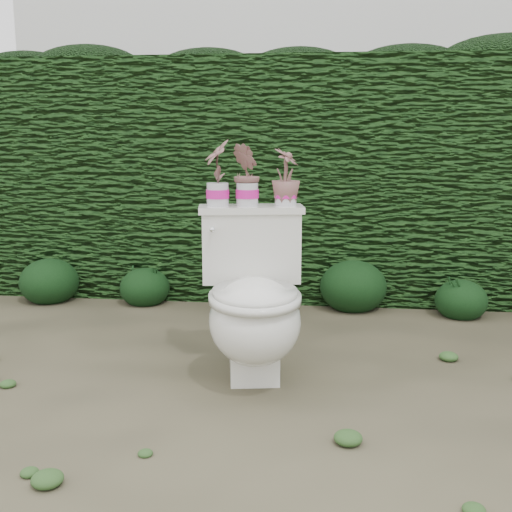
# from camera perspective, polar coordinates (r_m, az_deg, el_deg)

# --- Properties ---
(ground) EXTENTS (60.00, 60.00, 0.00)m
(ground) POSITION_cam_1_polar(r_m,az_deg,el_deg) (3.20, 2.12, -9.60)
(ground) COLOR brown
(ground) RESTS_ON ground
(hedge) EXTENTS (8.00, 1.00, 1.60)m
(hedge) POSITION_cam_1_polar(r_m,az_deg,el_deg) (4.60, 3.92, 6.94)
(hedge) COLOR #234C19
(hedge) RESTS_ON ground
(house_wall) EXTENTS (8.00, 3.50, 4.00)m
(house_wall) POSITION_cam_1_polar(r_m,az_deg,el_deg) (9.03, 9.60, 16.44)
(house_wall) COLOR silver
(house_wall) RESTS_ON ground
(toilet) EXTENTS (0.57, 0.75, 0.78)m
(toilet) POSITION_cam_1_polar(r_m,az_deg,el_deg) (2.93, -0.20, -4.27)
(toilet) COLOR silver
(toilet) RESTS_ON ground
(potted_plant_left) EXTENTS (0.16, 0.19, 0.30)m
(potted_plant_left) POSITION_cam_1_polar(r_m,az_deg,el_deg) (3.06, -3.45, 7.24)
(potted_plant_left) COLOR #33651F
(potted_plant_left) RESTS_ON toilet
(potted_plant_center) EXTENTS (0.17, 0.19, 0.28)m
(potted_plant_center) POSITION_cam_1_polar(r_m,az_deg,el_deg) (3.07, -0.78, 7.09)
(potted_plant_center) COLOR #33651F
(potted_plant_center) RESTS_ON toilet
(potted_plant_right) EXTENTS (0.17, 0.17, 0.26)m
(potted_plant_right) POSITION_cam_1_polar(r_m,az_deg,el_deg) (3.08, 2.66, 6.87)
(potted_plant_right) COLOR #33651F
(potted_plant_right) RESTS_ON toilet
(liriope_clump_1) EXTENTS (0.39, 0.39, 0.32)m
(liriope_clump_1) POSITION_cam_1_polar(r_m,az_deg,el_deg) (4.54, -17.92, -1.84)
(liriope_clump_1) COLOR #133311
(liriope_clump_1) RESTS_ON ground
(liriope_clump_2) EXTENTS (0.33, 0.33, 0.26)m
(liriope_clump_2) POSITION_cam_1_polar(r_m,az_deg,el_deg) (4.33, -9.87, -2.42)
(liriope_clump_2) COLOR #133311
(liriope_clump_2) RESTS_ON ground
(liriope_clump_3) EXTENTS (0.35, 0.35, 0.28)m
(liriope_clump_3) POSITION_cam_1_polar(r_m,az_deg,el_deg) (4.12, -0.13, -2.82)
(liriope_clump_3) COLOR #133311
(liriope_clump_3) RESTS_ON ground
(liriope_clump_4) EXTENTS (0.43, 0.43, 0.34)m
(liriope_clump_4) POSITION_cam_1_polar(r_m,az_deg,el_deg) (4.17, 8.64, -2.32)
(liriope_clump_4) COLOR #133311
(liriope_clump_4) RESTS_ON ground
(liriope_clump_5) EXTENTS (0.32, 0.32, 0.26)m
(liriope_clump_5) POSITION_cam_1_polar(r_m,az_deg,el_deg) (4.16, 17.79, -3.40)
(liriope_clump_5) COLOR #133311
(liriope_clump_5) RESTS_ON ground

